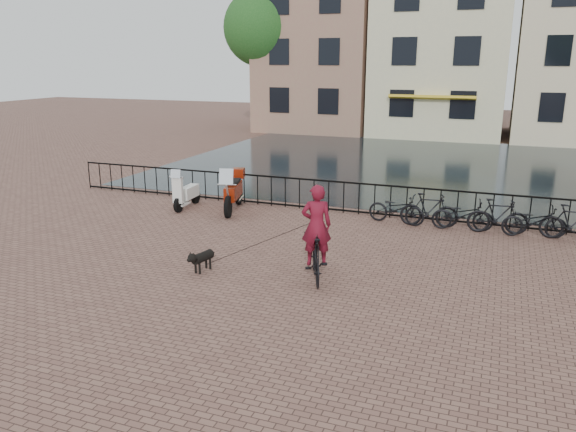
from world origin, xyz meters
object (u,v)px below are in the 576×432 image
(cyclist, at_px, (316,238))
(dog, at_px, (203,260))
(motorcycle, at_px, (233,187))
(scooter, at_px, (187,186))

(cyclist, xyz_separation_m, dog, (-2.61, -0.47, -0.69))
(motorcycle, xyz_separation_m, scooter, (-1.61, -0.20, -0.08))
(cyclist, bearing_deg, motorcycle, -68.84)
(scooter, bearing_deg, dog, -59.35)
(motorcycle, bearing_deg, dog, -85.94)
(cyclist, relative_size, motorcycle, 1.10)
(dog, distance_m, scooter, 5.96)
(dog, xyz_separation_m, motorcycle, (-1.72, 5.13, 0.52))
(motorcycle, bearing_deg, cyclist, -61.62)
(cyclist, distance_m, motorcycle, 6.36)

